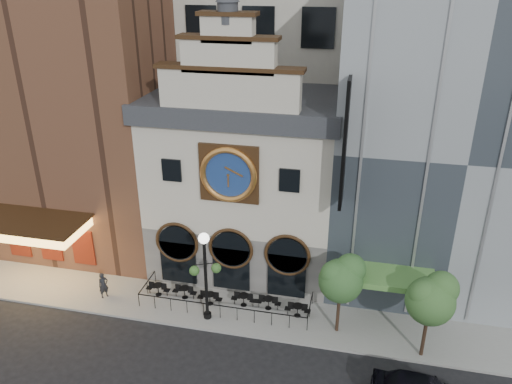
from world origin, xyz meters
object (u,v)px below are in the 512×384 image
at_px(lamppost, 205,267).
at_px(bistro_0, 158,289).
at_px(bistro_3, 244,299).
at_px(bistro_5, 298,310).
at_px(tree_right, 432,297).
at_px(bistro_4, 268,302).
at_px(bistro_2, 210,298).
at_px(bistro_1, 185,292).
at_px(pedestrian, 104,285).
at_px(tree_left, 342,277).

bearing_deg(lamppost, bistro_0, 133.67).
bearing_deg(bistro_3, bistro_5, -4.98).
bearing_deg(bistro_5, bistro_3, 175.02).
distance_m(bistro_0, tree_right, 16.78).
bearing_deg(bistro_5, bistro_0, 179.00).
distance_m(bistro_0, bistro_4, 7.26).
relative_size(bistro_2, bistro_4, 1.00).
bearing_deg(bistro_4, bistro_1, -179.16).
relative_size(pedestrian, tree_right, 0.34).
bearing_deg(bistro_0, bistro_2, -3.20).
xyz_separation_m(bistro_1, bistro_3, (3.90, 0.06, 0.00)).
relative_size(bistro_0, bistro_2, 1.00).
bearing_deg(tree_right, bistro_1, 172.09).
height_order(bistro_4, bistro_5, same).
height_order(bistro_1, tree_left, tree_left).
xyz_separation_m(bistro_4, tree_right, (9.07, -2.10, 3.33)).
height_order(bistro_1, bistro_2, same).
height_order(bistro_0, bistro_2, same).
bearing_deg(lamppost, bistro_1, 117.36).
xyz_separation_m(bistro_1, bistro_5, (7.36, -0.24, 0.00)).
height_order(bistro_4, tree_right, tree_right).
height_order(bistro_0, lamppost, lamppost).
height_order(bistro_1, pedestrian, pedestrian).
relative_size(bistro_4, tree_right, 0.30).
bearing_deg(bistro_4, bistro_2, -174.49).
bearing_deg(tree_right, lamppost, 177.94).
xyz_separation_m(pedestrian, lamppost, (7.12, -0.54, 2.74)).
relative_size(bistro_3, tree_right, 0.30).
bearing_deg(bistro_0, bistro_1, 2.46).
distance_m(bistro_0, tree_left, 12.11).
xyz_separation_m(bistro_3, tree_left, (5.95, -1.08, 3.21)).
bearing_deg(bistro_5, lamppost, -165.92).
height_order(bistro_1, bistro_3, same).
bearing_deg(bistro_2, pedestrian, -173.75).
distance_m(pedestrian, tree_right, 19.88).
height_order(bistro_2, tree_left, tree_left).
xyz_separation_m(bistro_2, lamppost, (0.25, -1.30, 3.15)).
xyz_separation_m(bistro_5, tree_left, (2.49, -0.77, 3.21)).
bearing_deg(tree_right, bistro_2, 172.21).
bearing_deg(tree_left, pedestrian, -179.93).
distance_m(bistro_0, pedestrian, 3.46).
height_order(bistro_3, tree_left, tree_left).
distance_m(bistro_3, lamppost, 4.01).
xyz_separation_m(bistro_2, bistro_3, (2.12, 0.34, 0.00)).
relative_size(bistro_3, lamppost, 0.27).
distance_m(bistro_1, bistro_3, 3.90).
height_order(bistro_0, bistro_1, same).
relative_size(bistro_1, bistro_3, 1.00).
xyz_separation_m(bistro_0, bistro_3, (5.68, 0.14, 0.00)).
xyz_separation_m(bistro_1, pedestrian, (-5.09, -1.03, 0.41)).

